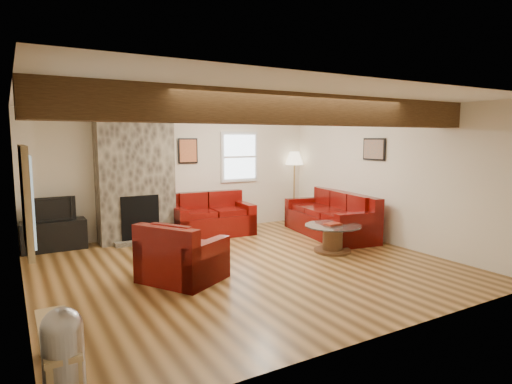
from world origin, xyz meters
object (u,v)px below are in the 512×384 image
Objects in this scene: tv_cabinet at (54,235)px; floor_lamp at (294,162)px; sofa_three at (329,214)px; loveseat at (212,214)px; television at (52,209)px; armchair_red at (183,251)px; coffee_table at (333,238)px.

floor_lamp reaches higher than tv_cabinet.
loveseat is at bearing -112.63° from sofa_three.
sofa_three is 2.38m from loveseat.
television reaches higher than loveseat.
loveseat reaches higher than armchair_red.
television is at bearing 148.28° from coffee_table.
tv_cabinet is at bearing 0.00° from television.
coffee_table is 0.59× the size of floor_lamp.
television is 0.45× the size of floor_lamp.
floor_lamp is at bearing 68.62° from coffee_table.
floor_lamp reaches higher than sofa_three.
television is (0.00, 0.00, 0.48)m from tv_cabinet.
loveseat is at bearing -5.90° from television.
tv_cabinet is at bearing -179.78° from floor_lamp.
television is at bearing -98.47° from sofa_three.
tv_cabinet is (-4.15, 2.57, 0.03)m from coffee_table.
floor_lamp is at bearing 0.22° from television.
tv_cabinet is at bearing 148.28° from coffee_table.
floor_lamp is at bearing -179.67° from sofa_three.
floor_lamp is at bearing 11.93° from loveseat.
armchair_red is 0.61× the size of floor_lamp.
loveseat is 2.92m from tv_cabinet.
sofa_three is 3.72m from armchair_red.
floor_lamp is at bearing 0.22° from tv_cabinet.
television is (-4.15, 2.57, 0.50)m from coffee_table.
armchair_red is 3.02m from television.
coffee_table is at bearing -118.95° from armchair_red.
armchair_red reaches higher than tv_cabinet.
loveseat is 1.66× the size of coffee_table.
tv_cabinet is at bearing -98.47° from sofa_three.
coffee_table is (1.25, -2.27, -0.19)m from loveseat.
sofa_three reaches higher than tv_cabinet.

